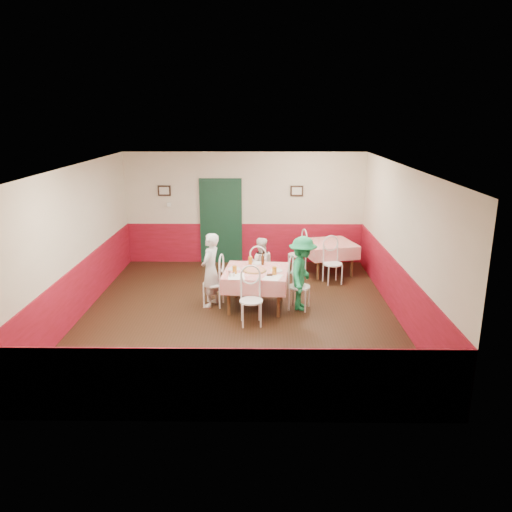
{
  "coord_description": "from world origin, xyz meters",
  "views": [
    {
      "loc": [
        0.43,
        -8.9,
        3.69
      ],
      "look_at": [
        0.32,
        0.35,
        1.05
      ],
      "focal_mm": 35.0,
      "sensor_mm": 36.0,
      "label": 1
    }
  ],
  "objects_px": {
    "chair_far": "(260,272)",
    "glass_b": "(274,271)",
    "chair_left": "(213,284)",
    "glass_c": "(250,260)",
    "main_table": "(256,289)",
    "glass_a": "(235,270)",
    "diner_left": "(210,270)",
    "wallet": "(270,275)",
    "diner_far": "(260,265)",
    "second_table": "(328,258)",
    "chair_near": "(251,301)",
    "chair_right": "(299,287)",
    "pizza": "(255,270)",
    "beer_bottle": "(263,260)",
    "chair_second_b": "(333,264)",
    "chair_second_a": "(297,255)",
    "diner_right": "(302,273)"
  },
  "relations": [
    {
      "from": "chair_second_a",
      "to": "glass_a",
      "type": "bearing_deg",
      "value": -44.04
    },
    {
      "from": "chair_near",
      "to": "beer_bottle",
      "type": "distance_m",
      "value": 1.3
    },
    {
      "from": "second_table",
      "to": "chair_second_a",
      "type": "xyz_separation_m",
      "value": [
        -0.75,
        0.0,
        0.08
      ]
    },
    {
      "from": "chair_second_b",
      "to": "main_table",
      "type": "bearing_deg",
      "value": -154.12
    },
    {
      "from": "glass_a",
      "to": "glass_b",
      "type": "relative_size",
      "value": 0.98
    },
    {
      "from": "chair_near",
      "to": "pizza",
      "type": "bearing_deg",
      "value": 81.24
    },
    {
      "from": "glass_b",
      "to": "second_table",
      "type": "bearing_deg",
      "value": 61.42
    },
    {
      "from": "diner_left",
      "to": "beer_bottle",
      "type": "bearing_deg",
      "value": 124.9
    },
    {
      "from": "glass_a",
      "to": "glass_b",
      "type": "xyz_separation_m",
      "value": [
        0.76,
        -0.06,
        0.0
      ]
    },
    {
      "from": "chair_second_b",
      "to": "beer_bottle",
      "type": "relative_size",
      "value": 4.06
    },
    {
      "from": "beer_bottle",
      "to": "glass_b",
      "type": "bearing_deg",
      "value": -70.73
    },
    {
      "from": "glass_c",
      "to": "wallet",
      "type": "xyz_separation_m",
      "value": [
        0.38,
        -0.73,
        -0.07
      ]
    },
    {
      "from": "second_table",
      "to": "diner_far",
      "type": "distance_m",
      "value": 2.11
    },
    {
      "from": "second_table",
      "to": "glass_b",
      "type": "xyz_separation_m",
      "value": [
        -1.36,
        -2.49,
        0.46
      ]
    },
    {
      "from": "main_table",
      "to": "diner_left",
      "type": "xyz_separation_m",
      "value": [
        -0.9,
        0.08,
        0.36
      ]
    },
    {
      "from": "diner_left",
      "to": "wallet",
      "type": "bearing_deg",
      "value": 90.52
    },
    {
      "from": "pizza",
      "to": "beer_bottle",
      "type": "distance_m",
      "value": 0.45
    },
    {
      "from": "chair_left",
      "to": "glass_c",
      "type": "distance_m",
      "value": 0.89
    },
    {
      "from": "diner_left",
      "to": "glass_b",
      "type": "bearing_deg",
      "value": 93.64
    },
    {
      "from": "chair_second_a",
      "to": "chair_near",
      "type": "bearing_deg",
      "value": -33.45
    },
    {
      "from": "glass_a",
      "to": "beer_bottle",
      "type": "relative_size",
      "value": 0.69
    },
    {
      "from": "chair_near",
      "to": "glass_b",
      "type": "xyz_separation_m",
      "value": [
        0.43,
        0.58,
        0.39
      ]
    },
    {
      "from": "second_table",
      "to": "diner_right",
      "type": "distance_m",
      "value": 2.46
    },
    {
      "from": "chair_second_b",
      "to": "diner_right",
      "type": "xyz_separation_m",
      "value": [
        -0.81,
        -1.55,
        0.28
      ]
    },
    {
      "from": "glass_a",
      "to": "second_table",
      "type": "bearing_deg",
      "value": 49.03
    },
    {
      "from": "glass_c",
      "to": "diner_far",
      "type": "relative_size",
      "value": 0.13
    },
    {
      "from": "second_table",
      "to": "wallet",
      "type": "relative_size",
      "value": 10.18
    },
    {
      "from": "chair_second_b",
      "to": "glass_a",
      "type": "relative_size",
      "value": 5.87
    },
    {
      "from": "diner_far",
      "to": "chair_near",
      "type": "bearing_deg",
      "value": 81.9
    },
    {
      "from": "main_table",
      "to": "diner_far",
      "type": "distance_m",
      "value": 0.93
    },
    {
      "from": "chair_far",
      "to": "glass_b",
      "type": "bearing_deg",
      "value": 117.75
    },
    {
      "from": "glass_b",
      "to": "diner_far",
      "type": "xyz_separation_m",
      "value": [
        -0.27,
        1.17,
        -0.24
      ]
    },
    {
      "from": "wallet",
      "to": "diner_left",
      "type": "distance_m",
      "value": 1.22
    },
    {
      "from": "beer_bottle",
      "to": "wallet",
      "type": "relative_size",
      "value": 2.02
    },
    {
      "from": "wallet",
      "to": "chair_left",
      "type": "bearing_deg",
      "value": 165.79
    },
    {
      "from": "chair_left",
      "to": "chair_far",
      "type": "height_order",
      "value": "same"
    },
    {
      "from": "main_table",
      "to": "glass_a",
      "type": "distance_m",
      "value": 0.65
    },
    {
      "from": "chair_second_a",
      "to": "beer_bottle",
      "type": "xyz_separation_m",
      "value": [
        -0.83,
        -1.85,
        0.42
      ]
    },
    {
      "from": "glass_a",
      "to": "wallet",
      "type": "height_order",
      "value": "glass_a"
    },
    {
      "from": "chair_second_a",
      "to": "wallet",
      "type": "distance_m",
      "value": 2.64
    },
    {
      "from": "glass_a",
      "to": "diner_far",
      "type": "bearing_deg",
      "value": 66.38
    },
    {
      "from": "second_table",
      "to": "diner_far",
      "type": "relative_size",
      "value": 0.94
    },
    {
      "from": "diner_left",
      "to": "chair_second_b",
      "type": "bearing_deg",
      "value": 137.38
    },
    {
      "from": "chair_far",
      "to": "chair_near",
      "type": "xyz_separation_m",
      "value": [
        -0.15,
        -1.69,
        0.0
      ]
    },
    {
      "from": "chair_far",
      "to": "diner_far",
      "type": "bearing_deg",
      "value": -81.29
    },
    {
      "from": "chair_right",
      "to": "chair_far",
      "type": "distance_m",
      "value": 1.2
    },
    {
      "from": "chair_far",
      "to": "main_table",
      "type": "bearing_deg",
      "value": 98.71
    },
    {
      "from": "second_table",
      "to": "chair_second_b",
      "type": "relative_size",
      "value": 1.24
    },
    {
      "from": "chair_left",
      "to": "diner_right",
      "type": "relative_size",
      "value": 0.62
    },
    {
      "from": "wallet",
      "to": "diner_left",
      "type": "bearing_deg",
      "value": 166.36
    }
  ]
}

